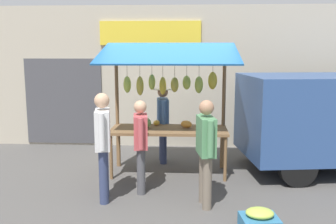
% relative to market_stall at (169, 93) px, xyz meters
% --- Properties ---
extents(ground_plane, '(40.00, 40.00, 0.00)m').
position_rel_market_stall_xyz_m(ground_plane, '(-0.01, 0.07, -1.55)').
color(ground_plane, '#514F4C').
extents(street_backdrop, '(9.00, 0.30, 3.40)m').
position_rel_market_stall_xyz_m(street_backdrop, '(0.05, -2.13, 0.15)').
color(street_backdrop, '#B2A893').
rests_on(street_backdrop, ground).
extents(market_stall, '(2.50, 1.46, 2.50)m').
position_rel_market_stall_xyz_m(market_stall, '(0.00, 0.00, 0.00)').
color(market_stall, brown).
rests_on(market_stall, ground).
extents(vendor_with_sunhat, '(0.41, 0.68, 1.60)m').
position_rel_market_stall_xyz_m(vendor_with_sunhat, '(0.16, -0.68, -0.61)').
color(vendor_with_sunhat, navy).
rests_on(vendor_with_sunhat, ground).
extents(shopper_in_striped_shirt, '(0.30, 0.69, 1.63)m').
position_rel_market_stall_xyz_m(shopper_in_striped_shirt, '(-0.64, 1.56, -0.60)').
color(shopper_in_striped_shirt, '#726656').
rests_on(shopper_in_striped_shirt, ground).
extents(shopper_with_shopping_bag, '(0.31, 0.71, 1.71)m').
position_rel_market_stall_xyz_m(shopper_with_shopping_bag, '(0.94, 1.43, -0.55)').
color(shopper_with_shopping_bag, navy).
rests_on(shopper_with_shopping_bag, ground).
extents(shopper_with_ponytail, '(0.28, 0.67, 1.55)m').
position_rel_market_stall_xyz_m(shopper_with_ponytail, '(0.41, 1.03, -0.66)').
color(shopper_with_ponytail, '#4C4C51').
rests_on(shopper_with_ponytail, ground).
extents(produce_crate_near, '(0.52, 0.44, 0.35)m').
position_rel_market_stall_xyz_m(produce_crate_near, '(-1.30, 2.44, -1.39)').
color(produce_crate_near, teal).
rests_on(produce_crate_near, ground).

